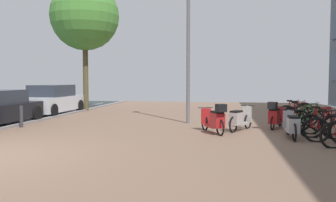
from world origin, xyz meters
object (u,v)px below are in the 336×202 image
bicycle_rack_01 (330,130)px  lamp_post (188,31)px  scooter_mid (275,116)px  bicycle_rack_06 (299,116)px  street_tree (85,16)px  bicycle_rack_02 (322,126)px  scooter_extra (292,126)px  bicycle_rack_04 (310,120)px  bicycle_rack_05 (305,119)px  parked_car_far (51,100)px  bicycle_rack_03 (321,124)px  scooter_near (239,119)px  scooter_far (215,120)px  bicycle_rack_07 (299,114)px  bicycle_rack_08 (293,113)px  bollard_far (21,117)px

bicycle_rack_01 → lamp_post: lamp_post is taller
scooter_mid → bicycle_rack_01: bearing=-68.6°
bicycle_rack_06 → street_tree: size_ratio=0.19×
bicycle_rack_02 → lamp_post: (-4.23, 3.02, 3.27)m
street_tree → scooter_extra: bearing=-40.0°
bicycle_rack_04 → bicycle_rack_05: bearing=88.8°
bicycle_rack_01 → scooter_mid: bearing=111.4°
parked_car_far → scooter_mid: bearing=-20.3°
bicycle_rack_03 → lamp_post: 5.93m
scooter_near → bicycle_rack_02: bearing=-26.8°
bicycle_rack_02 → scooter_far: size_ratio=0.84×
bicycle_rack_02 → scooter_far: bearing=172.1°
bicycle_rack_07 → bicycle_rack_08: size_ratio=1.02×
bicycle_rack_07 → bollard_far: 10.58m
bicycle_rack_01 → parked_car_far: 13.08m
parked_car_far → street_tree: street_tree is taller
scooter_mid → street_tree: street_tree is taller
scooter_near → lamp_post: (-1.91, 1.85, 3.24)m
bicycle_rack_05 → bicycle_rack_08: (0.04, 2.26, 0.00)m
scooter_far → bicycle_rack_05: bearing=30.1°
bicycle_rack_02 → bicycle_rack_04: 1.51m
bicycle_rack_04 → scooter_far: bearing=-161.1°
bicycle_rack_08 → scooter_mid: 2.86m
bicycle_rack_03 → bicycle_rack_05: bicycle_rack_03 is taller
bicycle_rack_05 → bicycle_rack_07: 1.51m
bicycle_rack_03 → bicycle_rack_06: (-0.17, 2.26, 0.00)m
bollard_far → bicycle_rack_08: bearing=19.9°
bicycle_rack_02 → bicycle_rack_08: bearing=89.1°
bicycle_rack_02 → scooter_near: (-2.33, 1.18, 0.04)m
parked_car_far → street_tree: 5.05m
bicycle_rack_04 → parked_car_far: bearing=159.7°
bicycle_rack_04 → lamp_post: size_ratio=0.21×
scooter_extra → scooter_near: bearing=136.6°
bicycle_rack_01 → bicycle_rack_03: (0.17, 1.51, -0.01)m
bicycle_rack_01 → bollard_far: bicycle_rack_01 is taller
lamp_post → bollard_far: 7.00m
bicycle_rack_03 → bollard_far: size_ratio=1.70×
parked_car_far → scooter_near: bearing=-26.6°
bicycle_rack_02 → bicycle_rack_07: 3.77m
bicycle_rack_03 → scooter_extra: size_ratio=0.74×
scooter_far → scooter_extra: bearing=-15.3°
bicycle_rack_08 → bicycle_rack_02: bearing=-90.9°
bicycle_rack_01 → bicycle_rack_04: 2.26m
bicycle_rack_05 → bicycle_rack_07: (0.09, 1.51, 0.01)m
scooter_far → bicycle_rack_02: bearing=-7.9°
scooter_far → scooter_extra: (2.23, -0.61, -0.07)m
bicycle_rack_04 → bollard_far: bicycle_rack_04 is taller
bicycle_rack_02 → parked_car_far: 12.74m
bicycle_rack_02 → bicycle_rack_03: bearing=78.5°
bicycle_rack_02 → scooter_mid: bearing=119.1°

